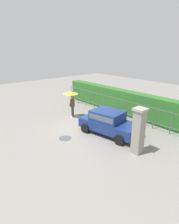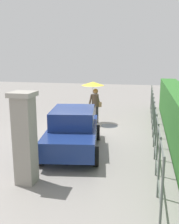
{
  "view_description": "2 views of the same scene",
  "coord_description": "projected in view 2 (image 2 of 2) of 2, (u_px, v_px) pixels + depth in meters",
  "views": [
    {
      "loc": [
        9.38,
        -7.45,
        5.19
      ],
      "look_at": [
        0.13,
        0.52,
        0.97
      ],
      "focal_mm": 30.2,
      "sensor_mm": 36.0,
      "label": 1
    },
    {
      "loc": [
        10.23,
        2.95,
        3.28
      ],
      "look_at": [
        0.24,
        0.77,
        1.04
      ],
      "focal_mm": 41.01,
      "sensor_mm": 36.0,
      "label": 2
    }
  ],
  "objects": [
    {
      "name": "fence_section",
      "position": [
        154.0,
        118.0,
        10.37
      ],
      "size": [
        11.76,
        0.05,
        1.5
      ],
      "color": "#59605B",
      "rests_on": "ground"
    },
    {
      "name": "puddle_far",
      "position": [
        109.0,
        126.0,
        12.27
      ],
      "size": [
        0.82,
        0.82,
        0.0
      ],
      "primitive_type": "cylinder",
      "color": "#4C545B",
      "rests_on": "ground"
    },
    {
      "name": "gate_pillar",
      "position": [
        25.0,
        138.0,
        6.54
      ],
      "size": [
        0.6,
        0.6,
        2.42
      ],
      "color": "gray",
      "rests_on": "ground"
    },
    {
      "name": "puddle_near",
      "position": [
        25.0,
        135.0,
        10.79
      ],
      "size": [
        0.75,
        0.75,
        0.0
      ],
      "primitive_type": "cylinder",
      "color": "#4C545B",
      "rests_on": "ground"
    },
    {
      "name": "car",
      "position": [
        73.0,
        128.0,
        8.97
      ],
      "size": [
        3.93,
        2.34,
        1.48
      ],
      "rotation": [
        0.0,
        0.0,
        0.16
      ],
      "color": "navy",
      "rests_on": "ground"
    },
    {
      "name": "pedestrian",
      "position": [
        94.0,
        92.0,
        12.52
      ],
      "size": [
        1.1,
        1.1,
        2.06
      ],
      "rotation": [
        0.0,
        0.0,
        -2.44
      ],
      "color": "#333333",
      "rests_on": "ground"
    },
    {
      "name": "ground_plane",
      "position": [
        73.0,
        133.0,
        11.08
      ],
      "size": [
        40.0,
        40.0,
        0.0
      ],
      "primitive_type": "plane",
      "color": "gray"
    }
  ]
}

